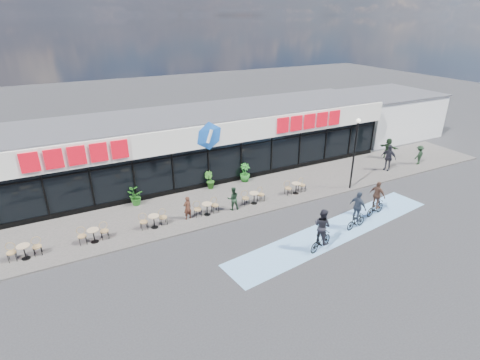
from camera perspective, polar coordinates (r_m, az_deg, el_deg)
The scene contains 23 objects.
ground at distance 20.53m, azimuth 3.02°, elevation -8.47°, with size 120.00×120.00×0.00m, color #28282B.
sidewalk at distance 23.98m, azimuth -2.38°, elevation -3.26°, with size 44.00×5.00×0.10m, color #5D5652.
bike_lane at distance 21.59m, azimuth 14.37°, elevation -7.49°, with size 14.00×2.20×0.01m, color #70A3D3.
building at distance 27.76m, azimuth -7.24°, elevation 5.53°, with size 30.60×6.57×4.75m.
neighbour_building at distance 40.18m, azimuth 21.07°, elevation 9.45°, with size 9.20×7.20×4.11m.
lamp_post at distance 25.70m, azimuth 17.11°, elevation 4.73°, with size 0.28×0.28×4.86m.
bistro_set_0 at distance 21.17m, azimuth -30.03°, elevation -9.17°, with size 1.54×0.62×0.90m.
bistro_set_1 at distance 21.06m, azimuth -21.45°, elevation -7.61°, with size 1.54×0.62×0.90m.
bistro_set_2 at distance 21.43m, azimuth -13.04°, elevation -5.89°, with size 1.54×0.62×0.90m.
bistro_set_3 at distance 22.24m, azimuth -5.13°, elevation -4.16°, with size 1.54×0.62×0.90m.
bistro_set_4 at distance 23.47m, azimuth 2.05°, elevation -2.50°, with size 1.54×0.62×0.90m.
bistro_set_5 at distance 25.03m, azimuth 8.42°, elevation -1.00°, with size 1.54×0.62×0.90m.
potted_plant_left at distance 24.08m, azimuth -15.72°, elevation -2.53°, with size 0.96×0.83×1.06m, color #24661D.
potted_plant_mid at distance 25.45m, azimuth -4.67°, elevation -0.03°, with size 0.66×0.53×1.20m, color #28601B.
potted_plant_right at distance 26.48m, azimuth 0.75°, elevation 1.14°, with size 0.73×0.73×1.30m, color #1E691E.
patron_left at distance 21.75m, azimuth -8.01°, elevation -4.22°, with size 0.52×0.34×1.43m, color #442318.
patron_right at distance 22.56m, azimuth -1.07°, elevation -2.83°, with size 0.72×0.56×1.47m, color #1C3320.
pedestrian_a at distance 30.46m, azimuth 21.65°, elevation 3.18°, with size 1.16×0.48×1.97m, color black.
pedestrian_b at distance 33.17m, azimuth 21.64°, elevation 4.52°, with size 1.56×0.50×1.68m, color black.
pedestrian_c at distance 32.76m, azimuth 25.63°, elevation 3.47°, with size 0.99×0.57×1.53m, color black.
cyclist_a at distance 21.69m, azimuth 17.42°, elevation -4.74°, with size 1.51×1.10×2.24m.
cyclist_b at distance 23.51m, azimuth 20.06°, elevation -3.07°, with size 1.65×1.06×2.16m.
cyclist_c at distance 19.32m, azimuth 12.34°, elevation -7.75°, with size 1.74×1.06×2.29m.
Camera 1 is at (-8.89, -14.92, 10.94)m, focal length 28.00 mm.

